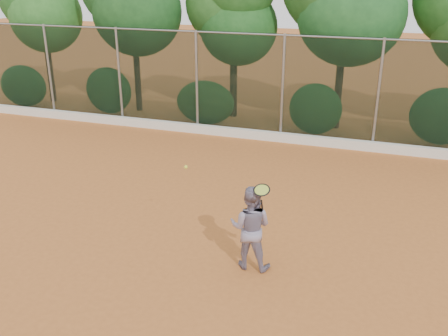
% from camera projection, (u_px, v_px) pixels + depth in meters
% --- Properties ---
extents(ground, '(80.00, 80.00, 0.00)m').
position_uv_depth(ground, '(209.00, 238.00, 10.74)').
color(ground, '#BA662C').
rests_on(ground, ground).
extents(concrete_curb, '(24.00, 0.20, 0.30)m').
position_uv_depth(concrete_curb, '(279.00, 137.00, 16.69)').
color(concrete_curb, white).
rests_on(concrete_curb, ground).
extents(tennis_player, '(0.84, 0.66, 1.69)m').
position_uv_depth(tennis_player, '(251.00, 227.00, 9.44)').
color(tennis_player, gray).
rests_on(tennis_player, ground).
extents(chainlink_fence, '(24.09, 0.09, 3.50)m').
position_uv_depth(chainlink_fence, '(283.00, 85.00, 16.21)').
color(chainlink_fence, black).
rests_on(chainlink_fence, ground).
extents(tennis_racket, '(0.32, 0.30, 0.58)m').
position_uv_depth(tennis_racket, '(262.00, 192.00, 9.01)').
color(tennis_racket, black).
rests_on(tennis_racket, ground).
extents(tennis_ball_in_flight, '(0.07, 0.07, 0.07)m').
position_uv_depth(tennis_ball_in_flight, '(186.00, 167.00, 9.85)').
color(tennis_ball_in_flight, '#E7F638').
rests_on(tennis_ball_in_flight, ground).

